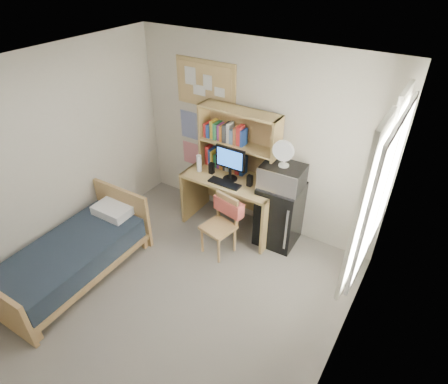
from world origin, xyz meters
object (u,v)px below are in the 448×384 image
Objects in this scene: speaker_right at (250,181)px; desk_fan at (285,154)px; bulletin_board at (206,84)px; speaker_left at (212,168)px; monitor at (230,165)px; mini_fridge at (279,214)px; desk_chair at (218,227)px; desk at (232,202)px; bed at (73,261)px; microwave at (283,176)px.

speaker_right is 0.62m from desk_fan.
speaker_left is at bearing -49.56° from bulletin_board.
monitor is 2.93× the size of speaker_left.
desk_fan is at bearing -90.00° from mini_fridge.
bulletin_board is at bearing 148.14° from monitor.
desk_fan is at bearing 58.35° from desk_chair.
desk_fan is (0.71, 0.11, 0.31)m from monitor.
bulletin_board is at bearing 166.70° from mini_fridge.
monitor is 0.34m from speaker_right.
desk is 8.56× the size of speaker_right.
mini_fridge is at bearing 45.84° from bed.
desk_chair is (0.78, -0.91, -1.50)m from bulletin_board.
bulletin_board is 1.48m from desk_fan.
desk_fan reaches higher than speaker_right.
desk is at bearing 58.04° from bed.
bed is at bearing -122.89° from desk_chair.
mini_fridge is 0.63m from speaker_right.
desk_fan reaches higher than speaker_left.
desk_chair is 1.57× the size of microwave.
microwave is (0.00, -0.02, 0.60)m from mini_fridge.
speaker_right is (0.60, -0.00, -0.00)m from speaker_left.
speaker_left is (-1.01, -0.13, 0.46)m from mini_fridge.
desk_fan reaches higher than mini_fridge.
desk_fan is at bearing 88.03° from microwave.
monitor is at bearing -0.00° from speaker_left.
microwave reaches higher than speaker_right.
desk is at bearing 114.38° from desk_chair.
speaker_left is at bearing 141.43° from desk_chair.
speaker_right reaches higher than bed.
desk is 0.58m from speaker_left.
speaker_right is (0.16, 0.51, 0.50)m from desk_chair.
bed is (-1.84, -1.97, -0.21)m from mini_fridge.
desk_chair is 0.86m from mini_fridge.
monitor is 1.40× the size of desk_fan.
bulletin_board is 1.43m from speaker_right.
monitor is (-0.00, -0.06, 0.65)m from desk.
microwave is at bearing 45.53° from bed.
microwave is 1.61× the size of desk_fan.
desk is 2.53× the size of microwave.
speaker_left is at bearing -174.71° from mini_fridge.
mini_fridge is (1.34, -0.27, -1.47)m from bulletin_board.
desk is 0.75× the size of bed.
mini_fridge is 1.96× the size of monitor.
bed is 2.80m from microwave.
desk_fan is at bearing 45.53° from bed.
bed is 2.91m from desk_fan.
speaker_left and speaker_right have the same top height.
monitor is (1.14, 1.84, 0.82)m from bed.
desk_fan is (1.84, 1.95, 1.13)m from bed.
bed is 2.13m from speaker_left.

